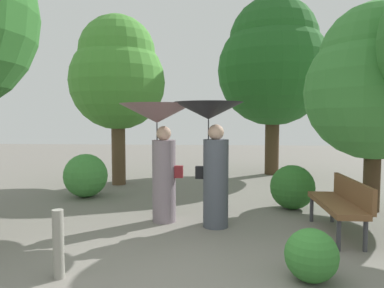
{
  "coord_description": "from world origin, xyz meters",
  "views": [
    {
      "loc": [
        0.47,
        -3.57,
        1.73
      ],
      "look_at": [
        0.0,
        2.77,
        1.28
      ],
      "focal_mm": 33.12,
      "sensor_mm": 36.0,
      "label": 1
    }
  ],
  "objects": [
    {
      "name": "ground_plane",
      "position": [
        0.0,
        0.0,
        0.0
      ],
      "size": [
        40.0,
        40.0,
        0.0
      ],
      "primitive_type": "plane",
      "color": "slate"
    },
    {
      "name": "bush_path_right",
      "position": [
        1.9,
        3.27,
        0.42
      ],
      "size": [
        0.85,
        0.85,
        0.85
      ],
      "primitive_type": "sphere",
      "color": "#2D6B28",
      "rests_on": "ground"
    },
    {
      "name": "bush_path_left",
      "position": [
        -2.46,
        4.0,
        0.48
      ],
      "size": [
        0.96,
        0.96,
        0.96
      ],
      "primitive_type": "sphere",
      "color": "#428C3D",
      "rests_on": "ground"
    },
    {
      "name": "bush_behind_bench",
      "position": [
        1.47,
        0.18,
        0.28
      ],
      "size": [
        0.57,
        0.57,
        0.57
      ],
      "primitive_type": "sphere",
      "color": "#387F33",
      "rests_on": "ground"
    },
    {
      "name": "tree_near_right",
      "position": [
        3.34,
        3.21,
        2.43
      ],
      "size": [
        2.53,
        2.53,
        3.85
      ],
      "color": "#42301E",
      "rests_on": "ground"
    },
    {
      "name": "person_left",
      "position": [
        -0.51,
        2.29,
        1.48
      ],
      "size": [
        1.24,
        1.24,
        1.98
      ],
      "rotation": [
        0.0,
        0.0,
        1.43
      ],
      "color": "gray",
      "rests_on": "ground"
    },
    {
      "name": "path_marker_post",
      "position": [
        -1.25,
        0.05,
        0.38
      ],
      "size": [
        0.12,
        0.12,
        0.75
      ],
      "primitive_type": "cylinder",
      "color": "gray",
      "rests_on": "ground"
    },
    {
      "name": "tree_far_back",
      "position": [
        2.15,
        7.61,
        3.5
      ],
      "size": [
        3.4,
        3.4,
        5.45
      ],
      "color": "#42301E",
      "rests_on": "ground"
    },
    {
      "name": "person_right",
      "position": [
        0.37,
        2.04,
        1.39
      ],
      "size": [
        1.1,
        1.1,
        2.0
      ],
      "rotation": [
        0.0,
        0.0,
        1.43
      ],
      "color": "#474C56",
      "rests_on": "ground"
    },
    {
      "name": "tree_mid_left",
      "position": [
        -2.15,
        5.56,
        2.92
      ],
      "size": [
        2.48,
        2.48,
        4.41
      ],
      "color": "brown",
      "rests_on": "ground"
    },
    {
      "name": "park_bench",
      "position": [
        2.31,
        1.77,
        0.51
      ],
      "size": [
        0.49,
        1.5,
        0.83
      ],
      "rotation": [
        0.0,
        0.0,
        -1.57
      ],
      "color": "#38383D",
      "rests_on": "ground"
    }
  ]
}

